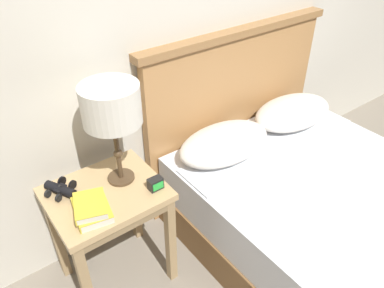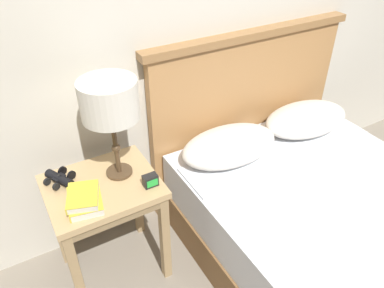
% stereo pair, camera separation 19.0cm
% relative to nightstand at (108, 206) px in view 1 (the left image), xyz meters
% --- Properties ---
extents(wall_back, '(8.00, 0.06, 2.60)m').
position_rel_nightstand_xyz_m(wall_back, '(0.63, 0.33, 0.77)').
color(wall_back, beige).
rests_on(wall_back, ground_plane).
extents(nightstand, '(0.53, 0.45, 0.63)m').
position_rel_nightstand_xyz_m(nightstand, '(0.00, 0.00, 0.00)').
color(nightstand, tan).
rests_on(nightstand, ground_plane).
extents(bed, '(1.42, 1.84, 1.13)m').
position_rel_nightstand_xyz_m(bed, '(1.06, -0.55, -0.24)').
color(bed, brown).
rests_on(bed, ground_plane).
extents(table_lamp, '(0.26, 0.26, 0.50)m').
position_rel_nightstand_xyz_m(table_lamp, '(0.11, 0.04, 0.50)').
color(table_lamp, '#4C3823').
rests_on(table_lamp, nightstand).
extents(book_on_nightstand, '(0.18, 0.22, 0.04)m').
position_rel_nightstand_xyz_m(book_on_nightstand, '(-0.11, -0.10, 0.12)').
color(book_on_nightstand, silver).
rests_on(book_on_nightstand, nightstand).
extents(book_stacked_on_top, '(0.18, 0.21, 0.03)m').
position_rel_nightstand_xyz_m(book_stacked_on_top, '(-0.11, -0.10, 0.15)').
color(book_stacked_on_top, silver).
rests_on(book_stacked_on_top, book_on_nightstand).
extents(binoculars_pair, '(0.16, 0.16, 0.05)m').
position_rel_nightstand_xyz_m(binoculars_pair, '(-0.17, 0.11, 0.12)').
color(binoculars_pair, black).
rests_on(binoculars_pair, nightstand).
extents(alarm_clock, '(0.07, 0.05, 0.06)m').
position_rel_nightstand_xyz_m(alarm_clock, '(0.20, -0.13, 0.13)').
color(alarm_clock, black).
rests_on(alarm_clock, nightstand).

